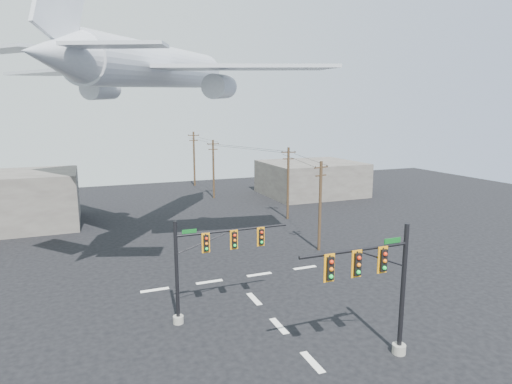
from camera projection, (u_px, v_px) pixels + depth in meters
name	position (u px, v px, depth m)	size (l,w,h in m)	color
ground	(312.00, 362.00, 21.49)	(120.00, 120.00, 0.00)	black
lane_markings	(270.00, 316.00, 26.36)	(14.00, 21.20, 0.01)	white
signal_mast_near	(380.00, 287.00, 20.98)	(6.30, 0.77, 6.98)	gray
signal_mast_far	(207.00, 262.00, 25.46)	(7.32, 0.69, 6.27)	gray
utility_pole_a	(320.00, 204.00, 38.38)	(1.60, 0.54, 8.16)	#43301C
utility_pole_b	(288.00, 182.00, 49.94)	(1.68, 0.56, 8.46)	#43301C
utility_pole_c	(213.00, 168.00, 62.24)	(1.75, 0.29, 8.56)	#43301C
utility_pole_d	(194.00, 158.00, 73.08)	(1.86, 0.72, 9.26)	#43301C
power_lines	(244.00, 148.00, 55.35)	(6.22, 38.95, 0.57)	black
airliner	(160.00, 67.00, 36.77)	(26.24, 29.05, 8.76)	silver
building_right	(311.00, 178.00, 65.59)	(14.00, 12.00, 5.00)	slate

